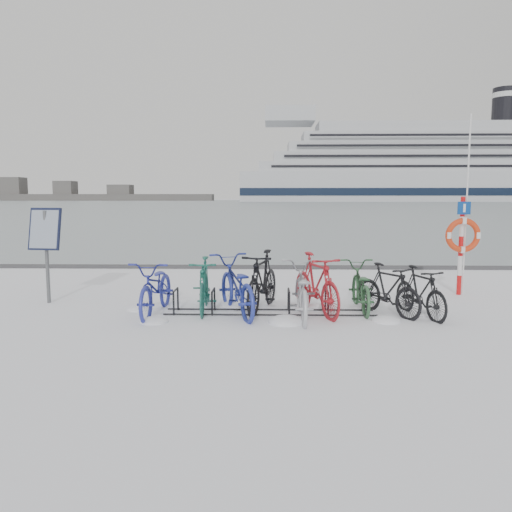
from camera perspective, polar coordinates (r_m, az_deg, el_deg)
ground at (r=9.57m, az=1.59°, el=-6.54°), size 900.00×900.00×0.00m
ice_sheet at (r=164.33m, az=1.46°, el=6.05°), size 400.00×298.00×0.02m
quay_edge at (r=15.37m, az=1.54°, el=-1.27°), size 400.00×0.25×0.10m
bike_rack at (r=9.53m, az=1.59°, el=-5.48°), size 4.00×0.48×0.46m
info_board at (r=11.14m, az=-22.95°, el=2.24°), size 0.69×0.33×1.98m
lifebuoy_station at (r=12.01m, az=22.55°, el=2.18°), size 0.77×0.22×4.02m
cruise_ferry at (r=227.20m, az=16.86°, el=9.24°), size 144.73×27.28×47.55m
shoreline at (r=295.66m, az=-23.08°, el=6.39°), size 180.00×12.00×9.50m
bike_0 at (r=9.65m, az=-11.28°, el=-3.32°), size 0.80×2.07×1.07m
bike_1 at (r=9.71m, az=-5.94°, el=-3.15°), size 0.60×1.81×1.07m
bike_2 at (r=9.46m, az=-2.32°, el=-3.21°), size 1.42×2.29×1.13m
bike_3 at (r=9.74m, az=0.73°, el=-2.71°), size 1.06×2.08×1.20m
bike_4 at (r=9.18m, az=5.21°, el=-3.78°), size 0.70×2.02×1.06m
bike_5 at (r=9.54m, az=6.89°, el=-3.01°), size 1.19×2.04×1.18m
bike_6 at (r=9.99m, az=11.81°, el=-3.25°), size 0.68×1.88×0.98m
bike_7 at (r=9.74m, az=14.86°, el=-3.56°), size 1.26×1.65×0.99m
bike_8 at (r=9.74m, az=18.27°, el=-3.76°), size 0.92×1.67×0.96m
snow_drifts at (r=9.35m, az=3.39°, el=-6.88°), size 6.07×1.89×0.24m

